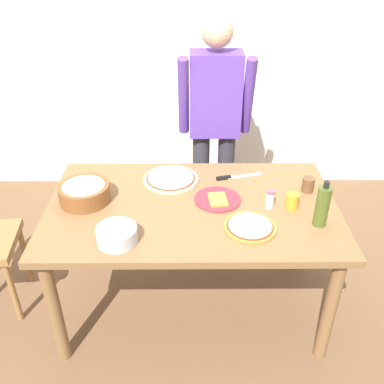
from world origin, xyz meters
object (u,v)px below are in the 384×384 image
object	(u,v)px
cup_orange	(292,201)
cup_small_brown	(308,185)
chef_knife	(234,177)
mixing_bowl_steel	(117,235)
dining_table	(192,218)
salt_shaker	(270,199)
olive_oil_bottle	(322,206)
popcorn_bowl	(84,191)
person_cook	(215,121)
pizza_raw_on_board	(171,179)
plate_with_slice	(218,199)
pizza_cooked_on_tray	(250,227)

from	to	relation	value
cup_orange	cup_small_brown	bearing A→B (deg)	53.30
chef_knife	mixing_bowl_steel	bearing A→B (deg)	-135.30
dining_table	salt_shaker	bearing A→B (deg)	-3.93
olive_oil_bottle	cup_small_brown	bearing A→B (deg)	87.29
popcorn_bowl	olive_oil_bottle	bearing A→B (deg)	-10.34
person_cook	mixing_bowl_steel	distance (m)	1.21
mixing_bowl_steel	cup_small_brown	distance (m)	1.13
olive_oil_bottle	salt_shaker	distance (m)	0.29
mixing_bowl_steel	cup_small_brown	xyz separation A→B (m)	(1.04, 0.46, 0.00)
cup_orange	dining_table	bearing A→B (deg)	176.80
pizza_raw_on_board	mixing_bowl_steel	distance (m)	0.64
person_cook	olive_oil_bottle	size ratio (longest dim) A/B	6.33
cup_small_brown	plate_with_slice	bearing A→B (deg)	-169.28
pizza_raw_on_board	pizza_cooked_on_tray	xyz separation A→B (m)	(0.42, -0.49, 0.00)
cup_small_brown	salt_shaker	size ratio (longest dim) A/B	0.80
cup_orange	olive_oil_bottle	bearing A→B (deg)	-54.64
mixing_bowl_steel	chef_knife	world-z (taller)	mixing_bowl_steel
mixing_bowl_steel	dining_table	bearing A→B (deg)	41.43
cup_small_brown	chef_knife	world-z (taller)	cup_small_brown
pizza_cooked_on_tray	olive_oil_bottle	bearing A→B (deg)	5.11
cup_small_brown	chef_knife	distance (m)	0.44
dining_table	mixing_bowl_steel	world-z (taller)	mixing_bowl_steel
person_cook	salt_shaker	xyz separation A→B (m)	(0.26, -0.79, -0.13)
cup_orange	salt_shaker	xyz separation A→B (m)	(-0.12, 0.00, 0.01)
olive_oil_bottle	salt_shaker	xyz separation A→B (m)	(-0.23, 0.16, -0.06)
olive_oil_bottle	popcorn_bowl	bearing A→B (deg)	169.66
pizza_raw_on_board	salt_shaker	size ratio (longest dim) A/B	3.17
olive_oil_bottle	pizza_cooked_on_tray	bearing A→B (deg)	-174.89
dining_table	pizza_cooked_on_tray	world-z (taller)	pizza_cooked_on_tray
plate_with_slice	cup_orange	world-z (taller)	cup_orange
person_cook	plate_with_slice	world-z (taller)	person_cook
dining_table	chef_knife	distance (m)	0.40
dining_table	cup_small_brown	distance (m)	0.70
chef_knife	pizza_raw_on_board	bearing A→B (deg)	-176.25
dining_table	cup_orange	world-z (taller)	cup_orange
person_cook	plate_with_slice	size ratio (longest dim) A/B	6.23
pizza_raw_on_board	pizza_cooked_on_tray	world-z (taller)	same
popcorn_bowl	cup_orange	distance (m)	1.14
popcorn_bowl	chef_knife	world-z (taller)	popcorn_bowl
cup_orange	cup_small_brown	distance (m)	0.21
popcorn_bowl	salt_shaker	world-z (taller)	popcorn_bowl
salt_shaker	chef_knife	world-z (taller)	salt_shaker
plate_with_slice	mixing_bowl_steel	distance (m)	0.63
person_cook	cup_small_brown	world-z (taller)	person_cook
olive_oil_bottle	chef_knife	xyz separation A→B (m)	(-0.40, 0.48, -0.11)
dining_table	pizza_raw_on_board	distance (m)	0.31
plate_with_slice	mixing_bowl_steel	size ratio (longest dim) A/B	1.30
popcorn_bowl	pizza_raw_on_board	bearing A→B (deg)	25.56
popcorn_bowl	salt_shaker	distance (m)	1.02
pizza_raw_on_board	cup_small_brown	distance (m)	0.81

